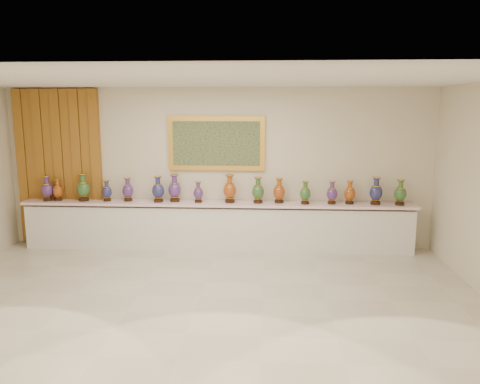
% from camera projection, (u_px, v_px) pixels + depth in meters
% --- Properties ---
extents(ground, '(8.00, 8.00, 0.00)m').
position_uv_depth(ground, '(200.00, 297.00, 6.62)').
color(ground, beige).
rests_on(ground, ground).
extents(room, '(8.00, 8.00, 8.00)m').
position_uv_depth(room, '(84.00, 164.00, 8.89)').
color(room, beige).
rests_on(room, ground).
extents(counter, '(7.28, 0.48, 0.90)m').
position_uv_depth(counter, '(217.00, 226.00, 8.77)').
color(counter, white).
rests_on(counter, ground).
extents(vase_0, '(0.26, 0.26, 0.47)m').
position_uv_depth(vase_0, '(47.00, 190.00, 8.78)').
color(vase_0, black).
rests_on(vase_0, counter).
extents(vase_1, '(0.20, 0.20, 0.41)m').
position_uv_depth(vase_1, '(58.00, 191.00, 8.81)').
color(vase_1, black).
rests_on(vase_1, counter).
extents(vase_2, '(0.26, 0.26, 0.52)m').
position_uv_depth(vase_2, '(83.00, 189.00, 8.76)').
color(vase_2, black).
rests_on(vase_2, counter).
extents(vase_3, '(0.24, 0.24, 0.39)m').
position_uv_depth(vase_3, '(107.00, 192.00, 8.77)').
color(vase_3, black).
rests_on(vase_3, counter).
extents(vase_4, '(0.26, 0.26, 0.44)m').
position_uv_depth(vase_4, '(128.00, 191.00, 8.76)').
color(vase_4, black).
rests_on(vase_4, counter).
extents(vase_5, '(0.29, 0.29, 0.49)m').
position_uv_depth(vase_5, '(158.00, 190.00, 8.67)').
color(vase_5, black).
rests_on(vase_5, counter).
extents(vase_6, '(0.27, 0.27, 0.51)m').
position_uv_depth(vase_6, '(175.00, 189.00, 8.71)').
color(vase_6, black).
rests_on(vase_6, counter).
extents(vase_7, '(0.18, 0.18, 0.39)m').
position_uv_depth(vase_7, '(198.00, 193.00, 8.64)').
color(vase_7, black).
rests_on(vase_7, counter).
extents(vase_8, '(0.31, 0.31, 0.52)m').
position_uv_depth(vase_8, '(230.00, 190.00, 8.62)').
color(vase_8, black).
rests_on(vase_8, counter).
extents(vase_9, '(0.29, 0.29, 0.48)m').
position_uv_depth(vase_9, '(258.00, 191.00, 8.58)').
color(vase_9, black).
rests_on(vase_9, counter).
extents(vase_10, '(0.26, 0.26, 0.46)m').
position_uv_depth(vase_10, '(279.00, 192.00, 8.59)').
color(vase_10, black).
rests_on(vase_10, counter).
extents(vase_11, '(0.21, 0.21, 0.42)m').
position_uv_depth(vase_11, '(305.00, 194.00, 8.50)').
color(vase_11, black).
rests_on(vase_11, counter).
extents(vase_12, '(0.24, 0.24, 0.42)m').
position_uv_depth(vase_12, '(332.00, 194.00, 8.50)').
color(vase_12, black).
rests_on(vase_12, counter).
extents(vase_13, '(0.26, 0.26, 0.43)m').
position_uv_depth(vase_13, '(350.00, 193.00, 8.51)').
color(vase_13, black).
rests_on(vase_13, counter).
extents(vase_14, '(0.24, 0.24, 0.50)m').
position_uv_depth(vase_14, '(376.00, 192.00, 8.45)').
color(vase_14, black).
rests_on(vase_14, counter).
extents(vase_15, '(0.29, 0.29, 0.47)m').
position_uv_depth(vase_15, '(400.00, 194.00, 8.40)').
color(vase_15, black).
rests_on(vase_15, counter).
extents(label_card, '(0.10, 0.06, 0.00)m').
position_uv_depth(label_card, '(141.00, 203.00, 8.63)').
color(label_card, white).
rests_on(label_card, counter).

